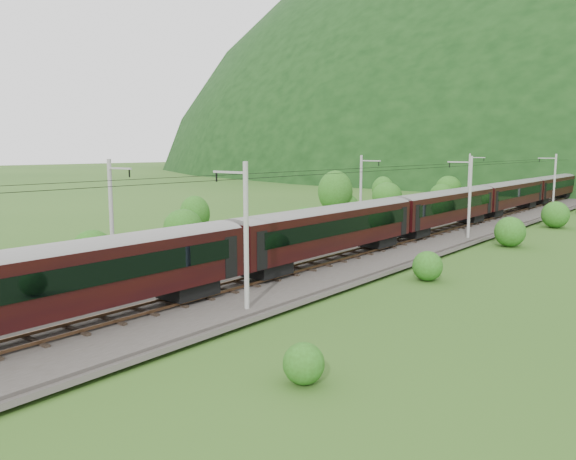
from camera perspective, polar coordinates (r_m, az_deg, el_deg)
The scene contains 14 objects.
ground at distance 35.53m, azimuth -11.58°, elevation -6.53°, with size 600.00×600.00×0.00m, color #294D18.
railbed at distance 42.37m, azimuth -1.11°, elevation -3.76°, with size 14.00×220.00×0.30m, color #38332D.
track_left at distance 43.88m, azimuth -3.52°, elevation -3.07°, with size 2.40×220.00×0.27m.
track_right at distance 40.86m, azimuth 1.47°, elevation -3.90°, with size 2.40×220.00×0.27m.
catenary_left at distance 63.12m, azimuth 7.47°, elevation 4.10°, with size 2.54×192.28×8.00m.
catenary_right at distance 57.74m, azimuth 17.91°, elevation 3.39°, with size 2.54×192.28×8.00m.
overhead_wires at distance 41.50m, azimuth -1.14°, elevation 5.67°, with size 4.83×198.00×0.03m.
mountain_ridge at distance 353.73m, azimuth 14.37°, elevation 6.48°, with size 336.00×280.00×132.00m, color black.
train at distance 61.81m, azimuth 15.58°, elevation 2.77°, with size 2.87×158.14×4.98m.
hazard_post_near at distance 55.94m, azimuth 9.73°, elevation -0.08°, with size 0.15×0.15×1.39m, color red.
hazard_post_far at distance 58.47m, azimuth 12.15°, elevation 0.28°, with size 0.17×0.17×1.55m, color red.
signal at distance 83.66m, azimuth 17.21°, elevation 2.86°, with size 0.26×0.26×2.37m.
vegetation_left at distance 61.29m, azimuth -2.84°, elevation 2.12°, with size 10.90×143.15×6.65m.
vegetation_right at distance 42.08m, azimuth 15.58°, elevation -2.68°, with size 6.74×104.52×2.75m.
Camera 1 is at (26.60, -21.80, 8.92)m, focal length 35.00 mm.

